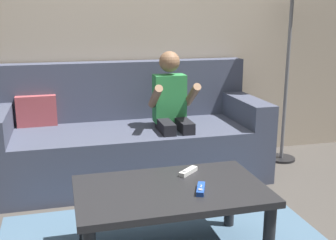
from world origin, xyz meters
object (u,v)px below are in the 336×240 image
object	(u,v)px
person_seated_on_couch	(172,110)
coffee_table	(171,198)
couch	(128,139)
game_remote_blue_center	(201,189)
game_remote_white_near_edge	(188,171)

from	to	relation	value
person_seated_on_couch	coffee_table	size ratio (longest dim) A/B	1.02
couch	game_remote_blue_center	bearing A→B (deg)	-83.19
person_seated_on_couch	game_remote_white_near_edge	distance (m)	0.89
couch	game_remote_blue_center	size ratio (longest dim) A/B	14.46
couch	game_remote_white_near_edge	world-z (taller)	couch
couch	game_remote_white_near_edge	xyz separation A→B (m)	(0.17, -1.05, 0.10)
couch	game_remote_blue_center	distance (m)	1.31
person_seated_on_couch	game_remote_white_near_edge	xyz separation A→B (m)	(-0.15, -0.86, -0.15)
person_seated_on_couch	coffee_table	distance (m)	1.09
couch	game_remote_white_near_edge	size ratio (longest dim) A/B	15.93
coffee_table	game_remote_white_near_edge	size ratio (longest dim) A/B	7.43
couch	person_seated_on_couch	distance (m)	0.45
couch	coffee_table	bearing A→B (deg)	-88.90
person_seated_on_couch	game_remote_white_near_edge	world-z (taller)	person_seated_on_couch
couch	person_seated_on_couch	world-z (taller)	person_seated_on_couch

